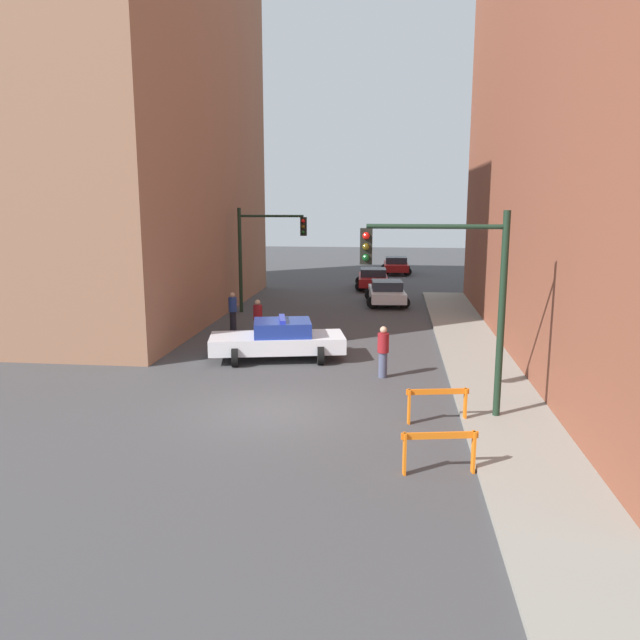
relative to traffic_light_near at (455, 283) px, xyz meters
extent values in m
plane|color=#424244|center=(-4.73, -0.07, -3.53)|extent=(120.00, 120.00, 0.00)
cube|color=gray|center=(1.47, -0.07, -3.47)|extent=(2.40, 44.00, 0.12)
cube|color=#93664C|center=(-16.73, 13.93, 5.85)|extent=(14.00, 20.00, 18.75)
cylinder|color=black|center=(1.17, 0.01, -0.81)|extent=(0.18, 0.18, 5.20)
cylinder|color=black|center=(-0.53, 0.01, 1.39)|extent=(3.40, 0.12, 0.12)
cube|color=black|center=(-2.23, 0.01, 0.89)|extent=(0.30, 0.22, 0.90)
sphere|color=red|center=(-2.23, -0.14, 1.16)|extent=(0.18, 0.18, 0.18)
sphere|color=#4C3D0C|center=(-2.23, -0.14, 0.89)|extent=(0.18, 0.18, 0.18)
sphere|color=#0C4219|center=(-2.23, -0.14, 0.62)|extent=(0.18, 0.18, 0.18)
cylinder|color=black|center=(-9.13, 14.72, -0.93)|extent=(0.18, 0.18, 5.20)
cylinder|color=black|center=(-7.53, 14.72, 1.27)|extent=(3.20, 0.12, 0.12)
cube|color=black|center=(-5.93, 14.72, 0.77)|extent=(0.30, 0.22, 0.90)
sphere|color=red|center=(-5.93, 14.57, 1.04)|extent=(0.18, 0.18, 0.18)
sphere|color=#4C3D0C|center=(-5.93, 14.57, 0.77)|extent=(0.18, 0.18, 0.18)
sphere|color=#0C4219|center=(-5.93, 14.57, 0.50)|extent=(0.18, 0.18, 0.18)
cube|color=white|center=(-5.56, 5.44, -2.93)|extent=(4.98, 2.78, 0.55)
cube|color=navy|center=(-5.37, 5.48, -2.39)|extent=(2.27, 2.00, 0.52)
cylinder|color=black|center=(-6.81, 4.31, -3.20)|extent=(0.35, 0.69, 0.66)
cylinder|color=black|center=(-7.16, 5.97, -3.20)|extent=(0.35, 0.69, 0.66)
cylinder|color=black|center=(-3.96, 4.91, -3.20)|extent=(0.35, 0.69, 0.66)
cylinder|color=black|center=(-4.31, 6.57, -3.20)|extent=(0.35, 0.69, 0.66)
cube|color=#2633BF|center=(-5.37, 5.48, -2.07)|extent=(0.48, 1.40, 0.12)
cube|color=silver|center=(-1.86, 17.93, -2.96)|extent=(2.14, 4.43, 0.52)
cube|color=#232833|center=(-1.84, 17.75, -2.46)|extent=(1.73, 1.93, 0.48)
cylinder|color=black|center=(-2.79, 19.19, -3.22)|extent=(0.64, 0.27, 0.62)
cylinder|color=black|center=(-1.14, 19.32, -3.22)|extent=(0.64, 0.27, 0.62)
cylinder|color=black|center=(-2.57, 16.53, -3.22)|extent=(0.64, 0.27, 0.62)
cylinder|color=black|center=(-0.92, 16.66, -3.22)|extent=(0.64, 0.27, 0.62)
cube|color=maroon|center=(-2.79, 23.99, -2.96)|extent=(2.03, 4.39, 0.52)
cube|color=#232833|center=(-2.78, 23.82, -2.46)|extent=(1.68, 1.89, 0.48)
cylinder|color=black|center=(-3.69, 25.28, -3.22)|extent=(0.63, 0.25, 0.62)
cylinder|color=black|center=(-2.04, 25.36, -3.22)|extent=(0.63, 0.25, 0.62)
cylinder|color=black|center=(-3.55, 22.61, -3.22)|extent=(0.63, 0.25, 0.62)
cylinder|color=black|center=(-1.89, 22.70, -3.22)|extent=(0.63, 0.25, 0.62)
cube|color=maroon|center=(-1.30, 32.49, -2.96)|extent=(1.90, 4.34, 0.52)
cube|color=#232833|center=(-1.30, 32.32, -2.46)|extent=(1.62, 1.84, 0.48)
cylinder|color=black|center=(-2.16, 33.80, -3.22)|extent=(0.62, 0.23, 0.62)
cylinder|color=black|center=(-0.51, 33.84, -3.22)|extent=(0.62, 0.23, 0.62)
cylinder|color=black|center=(-2.10, 31.14, -3.22)|extent=(0.62, 0.23, 0.62)
cylinder|color=black|center=(-0.45, 31.17, -3.22)|extent=(0.62, 0.23, 0.62)
cylinder|color=#382D23|center=(-6.89, 8.39, -3.12)|extent=(0.38, 0.38, 0.82)
cylinder|color=maroon|center=(-6.89, 8.39, -2.40)|extent=(0.48, 0.48, 0.62)
sphere|color=tan|center=(-6.89, 8.39, -1.98)|extent=(0.30, 0.30, 0.22)
cylinder|color=black|center=(-8.39, 10.21, -3.12)|extent=(0.35, 0.35, 0.82)
cylinder|color=navy|center=(-8.39, 10.21, -2.40)|extent=(0.46, 0.46, 0.62)
sphere|color=tan|center=(-8.39, 10.21, -1.98)|extent=(0.28, 0.28, 0.22)
cylinder|color=#474C66|center=(-1.80, 3.58, -3.12)|extent=(0.37, 0.37, 0.82)
cylinder|color=maroon|center=(-1.80, 3.58, -2.40)|extent=(0.48, 0.48, 0.62)
sphere|color=tan|center=(-1.80, 3.58, -1.98)|extent=(0.29, 0.29, 0.22)
cube|color=orange|center=(-0.52, -3.45, -2.70)|extent=(1.58, 0.34, 0.14)
cube|color=orange|center=(-1.23, -3.58, -3.08)|extent=(0.08, 0.17, 0.90)
cube|color=orange|center=(0.18, -3.32, -3.08)|extent=(0.08, 0.17, 0.90)
cube|color=orange|center=(-0.36, -0.44, -2.70)|extent=(1.58, 0.34, 0.14)
cube|color=orange|center=(-1.07, -0.57, -3.08)|extent=(0.08, 0.17, 0.90)
cube|color=orange|center=(0.34, -0.31, -3.08)|extent=(0.08, 0.17, 0.90)
camera|label=1|loc=(-1.56, -15.71, 2.02)|focal=35.00mm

